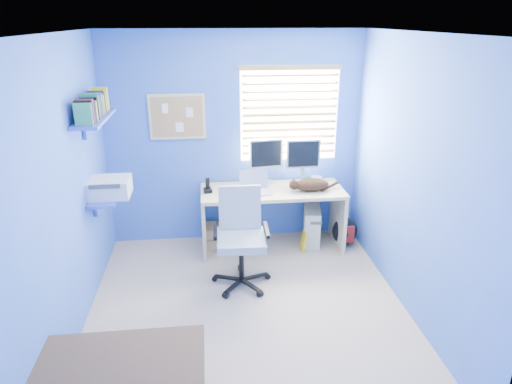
{
  "coord_description": "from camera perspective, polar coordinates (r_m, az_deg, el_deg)",
  "views": [
    {
      "loc": [
        -0.34,
        -3.65,
        2.61
      ],
      "look_at": [
        0.15,
        0.65,
        0.95
      ],
      "focal_mm": 32.0,
      "sensor_mm": 36.0,
      "label": 1
    }
  ],
  "objects": [
    {
      "name": "wall_right",
      "position": [
        4.3,
        19.2,
        1.37
      ],
      "size": [
        0.01,
        3.2,
        2.5
      ],
      "primitive_type": "cube",
      "color": "blue",
      "rests_on": "ground"
    },
    {
      "name": "floor",
      "position": [
        4.5,
        -1.0,
        -14.48
      ],
      "size": [
        3.0,
        3.2,
        0.0
      ],
      "primitive_type": "cube",
      "color": "tan",
      "rests_on": "ground"
    },
    {
      "name": "monitor_right",
      "position": [
        5.45,
        5.85,
        3.81
      ],
      "size": [
        0.4,
        0.13,
        0.54
      ],
      "primitive_type": "cube",
      "rotation": [
        0.0,
        0.0,
        0.01
      ],
      "color": "silver",
      "rests_on": "desk"
    },
    {
      "name": "tower_pc",
      "position": [
        5.65,
        6.98,
        -4.14
      ],
      "size": [
        0.27,
        0.47,
        0.45
      ],
      "primitive_type": "cube",
      "rotation": [
        0.0,
        0.0,
        -0.19
      ],
      "color": "beige",
      "rests_on": "floor"
    },
    {
      "name": "desk",
      "position": [
        5.44,
        2.0,
        -3.33
      ],
      "size": [
        1.66,
        0.65,
        0.74
      ],
      "primitive_type": "cube",
      "color": "tan",
      "rests_on": "floor"
    },
    {
      "name": "phone",
      "position": [
        5.22,
        -6.08,
        0.87
      ],
      "size": [
        0.1,
        0.12,
        0.17
      ],
      "primitive_type": "cube",
      "rotation": [
        0.0,
        0.0,
        0.12
      ],
      "color": "black",
      "rests_on": "desk"
    },
    {
      "name": "window_blinds",
      "position": [
        5.41,
        4.23,
        9.65
      ],
      "size": [
        1.15,
        0.05,
        1.1
      ],
      "color": "white",
      "rests_on": "ground"
    },
    {
      "name": "wall_left",
      "position": [
        4.06,
        -22.68,
        -0.25
      ],
      "size": [
        0.01,
        3.2,
        2.5
      ],
      "primitive_type": "cube",
      "color": "blue",
      "rests_on": "ground"
    },
    {
      "name": "yellow_book",
      "position": [
        5.49,
        5.97,
        -6.1
      ],
      "size": [
        0.03,
        0.17,
        0.24
      ],
      "primitive_type": "cube",
      "color": "yellow",
      "rests_on": "floor"
    },
    {
      "name": "wall_shelves",
      "position": [
        4.66,
        -18.91,
        5.25
      ],
      "size": [
        0.42,
        0.9,
        1.05
      ],
      "color": "blue",
      "rests_on": "ground"
    },
    {
      "name": "backpack",
      "position": [
        5.67,
        11.03,
        -4.8
      ],
      "size": [
        0.35,
        0.29,
        0.36
      ],
      "primitive_type": "ellipsoid",
      "rotation": [
        0.0,
        0.0,
        -0.23
      ],
      "color": "black",
      "rests_on": "floor"
    },
    {
      "name": "wall_front",
      "position": [
        2.48,
        2.46,
        -12.26
      ],
      "size": [
        3.0,
        0.01,
        2.5
      ],
      "primitive_type": "cube",
      "color": "blue",
      "rests_on": "ground"
    },
    {
      "name": "wall_back",
      "position": [
        5.43,
        -2.72,
        6.47
      ],
      "size": [
        3.0,
        0.01,
        2.5
      ],
      "primitive_type": "cube",
      "color": "blue",
      "rests_on": "ground"
    },
    {
      "name": "cat",
      "position": [
        5.28,
        6.98,
        0.92
      ],
      "size": [
        0.41,
        0.23,
        0.14
      ],
      "primitive_type": "ellipsoid",
      "rotation": [
        0.0,
        0.0,
        0.06
      ],
      "color": "black",
      "rests_on": "desk"
    },
    {
      "name": "corkboard",
      "position": [
        5.34,
        -9.82,
        9.25
      ],
      "size": [
        0.64,
        0.02,
        0.52
      ],
      "color": "tan",
      "rests_on": "ground"
    },
    {
      "name": "monitor_left",
      "position": [
        5.43,
        1.26,
        3.86
      ],
      "size": [
        0.41,
        0.17,
        0.54
      ],
      "primitive_type": "cube",
      "rotation": [
        0.0,
        0.0,
        0.14
      ],
      "color": "silver",
      "rests_on": "desk"
    },
    {
      "name": "drawer_boxes",
      "position": [
        5.58,
        -4.59,
        -5.4
      ],
      "size": [
        0.35,
        0.28,
        0.27
      ],
      "primitive_type": "cube",
      "color": "tan",
      "rests_on": "floor"
    },
    {
      "name": "cd_spindle",
      "position": [
        5.58,
        7.57,
        1.62
      ],
      "size": [
        0.13,
        0.13,
        0.07
      ],
      "primitive_type": "cylinder",
      "color": "silver",
      "rests_on": "desk"
    },
    {
      "name": "laptop",
      "position": [
        5.15,
        -0.0,
        1.02
      ],
      "size": [
        0.36,
        0.29,
        0.22
      ],
      "primitive_type": "cube",
      "rotation": [
        0.0,
        0.0,
        0.1
      ],
      "color": "silver",
      "rests_on": "desk"
    },
    {
      "name": "ceiling",
      "position": [
        3.66,
        -1.26,
        19.28
      ],
      "size": [
        3.0,
        3.2,
        0.0
      ],
      "primitive_type": "cube",
      "color": "white",
      "rests_on": "wall_back"
    },
    {
      "name": "office_chair",
      "position": [
        4.72,
        -1.88,
        -7.24
      ],
      "size": [
        0.61,
        0.61,
        1.01
      ],
      "color": "black",
      "rests_on": "floor"
    },
    {
      "name": "mug",
      "position": [
        5.42,
        6.45,
        1.23
      ],
      "size": [
        0.1,
        0.09,
        0.1
      ],
      "primitive_type": "imported",
      "color": "#368B52",
      "rests_on": "desk"
    }
  ]
}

